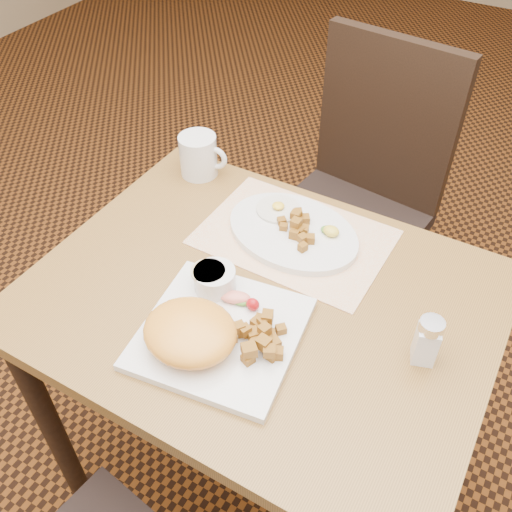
% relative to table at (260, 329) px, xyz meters
% --- Properties ---
extents(ground, '(8.00, 8.00, 0.00)m').
position_rel_table_xyz_m(ground, '(0.00, 0.00, -0.64)').
color(ground, black).
rests_on(ground, ground).
extents(table, '(0.90, 0.70, 0.75)m').
position_rel_table_xyz_m(table, '(0.00, 0.00, 0.00)').
color(table, olive).
rests_on(table, ground).
extents(chair_far, '(0.47, 0.48, 0.97)m').
position_rel_table_xyz_m(chair_far, '(-0.04, 0.69, -0.10)').
color(chair_far, black).
rests_on(chair_far, ground).
extents(placemat, '(0.40, 0.29, 0.00)m').
position_rel_table_xyz_m(placemat, '(-0.02, 0.18, 0.11)').
color(placemat, white).
rests_on(placemat, table).
extents(plate_square, '(0.31, 0.31, 0.02)m').
position_rel_table_xyz_m(plate_square, '(-0.01, -0.13, 0.12)').
color(plate_square, silver).
rests_on(plate_square, table).
extents(plate_oval, '(0.34, 0.28, 0.02)m').
position_rel_table_xyz_m(plate_oval, '(-0.02, 0.19, 0.12)').
color(plate_oval, silver).
rests_on(plate_oval, placemat).
extents(hollandaise_mound, '(0.18, 0.15, 0.06)m').
position_rel_table_xyz_m(hollandaise_mound, '(-0.04, -0.18, 0.15)').
color(hollandaise_mound, '#F6A330').
rests_on(hollandaise_mound, plate_square).
extents(ramekin, '(0.09, 0.08, 0.04)m').
position_rel_table_xyz_m(ramekin, '(-0.08, -0.04, 0.15)').
color(ramekin, silver).
rests_on(ramekin, plate_square).
extents(garnish_sq, '(0.09, 0.05, 0.03)m').
position_rel_table_xyz_m(garnish_sq, '(-0.01, -0.05, 0.14)').
color(garnish_sq, '#387223').
rests_on(garnish_sq, plate_square).
extents(fried_egg, '(0.10, 0.10, 0.02)m').
position_rel_table_xyz_m(fried_egg, '(-0.08, 0.23, 0.13)').
color(fried_egg, white).
rests_on(fried_egg, plate_oval).
extents(garnish_ov, '(0.05, 0.04, 0.02)m').
position_rel_table_xyz_m(garnish_ov, '(0.05, 0.21, 0.14)').
color(garnish_ov, '#387223').
rests_on(garnish_ov, plate_oval).
extents(salt_shaker, '(0.05, 0.05, 0.10)m').
position_rel_table_xyz_m(salt_shaker, '(0.32, 0.01, 0.16)').
color(salt_shaker, white).
rests_on(salt_shaker, table).
extents(coffee_mug, '(0.12, 0.09, 0.10)m').
position_rel_table_xyz_m(coffee_mug, '(-0.33, 0.28, 0.16)').
color(coffee_mug, silver).
rests_on(coffee_mug, table).
extents(home_fries_sq, '(0.11, 0.11, 0.04)m').
position_rel_table_xyz_m(home_fries_sq, '(0.06, -0.12, 0.14)').
color(home_fries_sq, '#986118').
rests_on(home_fries_sq, plate_square).
extents(home_fries_ov, '(0.10, 0.11, 0.04)m').
position_rel_table_xyz_m(home_fries_ov, '(-0.01, 0.18, 0.14)').
color(home_fries_ov, '#986118').
rests_on(home_fries_ov, plate_oval).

